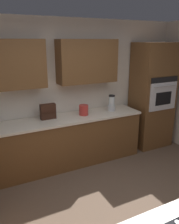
{
  "coord_description": "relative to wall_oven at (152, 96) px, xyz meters",
  "views": [
    {
      "loc": [
        1.49,
        1.93,
        2.2
      ],
      "look_at": [
        -0.07,
        -1.15,
        1.14
      ],
      "focal_mm": 37.07,
      "sensor_mm": 36.0,
      "label": 1
    }
  ],
  "objects": [
    {
      "name": "wall_oven",
      "position": [
        0.0,
        0.0,
        0.0
      ],
      "size": [
        0.8,
        0.66,
        2.18
      ],
      "color": "brown",
      "rests_on": "ground"
    },
    {
      "name": "countertop_back",
      "position": [
        1.95,
        -0.0,
        -0.21
      ],
      "size": [
        2.84,
        0.64,
        0.04
      ],
      "primitive_type": "cube",
      "color": "silver",
      "rests_on": "lower_cabinets_back"
    },
    {
      "name": "lower_cabinets_back",
      "position": [
        1.95,
        -0.0,
        -0.66
      ],
      "size": [
        2.8,
        0.6,
        0.86
      ],
      "primitive_type": "cube",
      "color": "brown",
      "rests_on": "ground"
    },
    {
      "name": "ground_plane",
      "position": [
        1.85,
        1.72,
        -1.09
      ],
      "size": [
        14.0,
        14.0,
        0.0
      ],
      "primitive_type": "plane",
      "color": "brown"
    },
    {
      "name": "wall_back",
      "position": [
        1.92,
        -0.33,
        0.36
      ],
      "size": [
        6.0,
        0.44,
        2.6
      ],
      "color": "silver",
      "rests_on": "ground"
    },
    {
      "name": "spice_rack",
      "position": [
        2.25,
        -0.08,
        -0.06
      ],
      "size": [
        0.26,
        0.11,
        0.27
      ],
      "color": "#381E14",
      "rests_on": "countertop_back"
    },
    {
      "name": "blender",
      "position": [
        1.0,
        -0.01,
        -0.06
      ],
      "size": [
        0.15,
        0.15,
        0.31
      ],
      "color": "silver",
      "rests_on": "countertop_back"
    },
    {
      "name": "kettle",
      "position": [
        1.6,
        -0.01,
        -0.1
      ],
      "size": [
        0.17,
        0.17,
        0.19
      ],
      "primitive_type": "cylinder",
      "color": "red",
      "rests_on": "countertop_back"
    }
  ]
}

